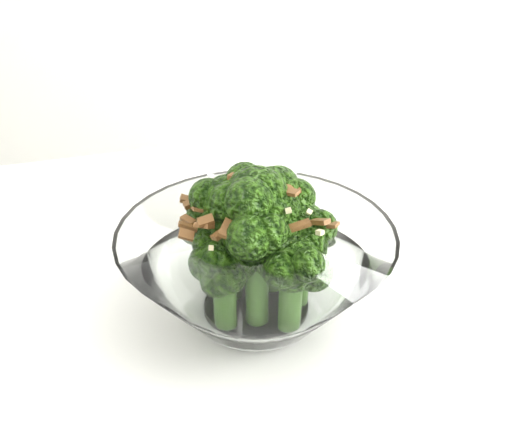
{
  "coord_description": "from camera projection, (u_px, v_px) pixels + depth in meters",
  "views": [
    {
      "loc": [
        -0.16,
        -0.15,
        1.03
      ],
      "look_at": [
        -0.15,
        0.19,
        0.83
      ],
      "focal_mm": 40.0,
      "sensor_mm": 36.0,
      "label": 1
    }
  ],
  "objects": [
    {
      "name": "table",
      "position": [
        281.0,
        432.0,
        0.42
      ],
      "size": [
        1.37,
        1.08,
        0.75
      ],
      "color": "white",
      "rests_on": "ground"
    },
    {
      "name": "broccoli_dish",
      "position": [
        257.0,
        261.0,
        0.41
      ],
      "size": [
        0.2,
        0.2,
        0.12
      ],
      "color": "white",
      "rests_on": "table"
    }
  ]
}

